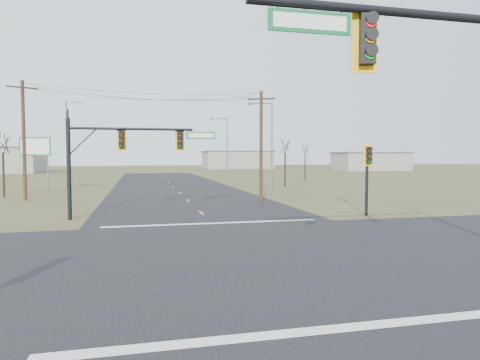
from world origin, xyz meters
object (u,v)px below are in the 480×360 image
at_px(utility_pole_far, 24,139).
at_px(highway_sign, 35,153).
at_px(utility_pole_near, 261,146).
at_px(streetlight_c, 69,140).
at_px(streetlight_a, 270,142).
at_px(streetlight_b, 226,145).
at_px(pedestal_signal_ne, 368,164).
at_px(bare_tree_a, 3,142).
at_px(bare_tree_c, 285,146).
at_px(mast_arm_far, 127,146).
at_px(bare_tree_d, 305,149).

distance_m(utility_pole_far, highway_sign, 7.78).
relative_size(utility_pole_near, streetlight_c, 0.87).
xyz_separation_m(streetlight_a, streetlight_b, (0.23, 23.71, 0.29)).
relative_size(pedestal_signal_ne, bare_tree_a, 0.71).
distance_m(utility_pole_near, bare_tree_c, 20.67).
bearing_deg(utility_pole_far, streetlight_c, 80.92).
xyz_separation_m(streetlight_b, streetlight_c, (-20.69, -14.03, 0.13)).
bearing_deg(mast_arm_far, highway_sign, 112.71).
bearing_deg(mast_arm_far, utility_pole_far, 122.08).
bearing_deg(utility_pole_far, highway_sign, 96.04).
bearing_deg(bare_tree_a, bare_tree_c, 13.13).
xyz_separation_m(streetlight_c, bare_tree_c, (25.19, -0.86, -0.55)).
distance_m(mast_arm_far, utility_pole_near, 10.78).
relative_size(pedestal_signal_ne, bare_tree_d, 0.75).
distance_m(streetlight_b, bare_tree_a, 33.37).
distance_m(streetlight_a, streetlight_c, 22.64).
bearing_deg(streetlight_c, mast_arm_far, -73.44).
bearing_deg(utility_pole_far, bare_tree_c, 21.56).
bearing_deg(streetlight_b, utility_pole_near, -116.12).
height_order(utility_pole_far, streetlight_c, utility_pole_far).
bearing_deg(bare_tree_a, streetlight_c, 59.78).
relative_size(mast_arm_far, streetlight_b, 0.90).
height_order(mast_arm_far, streetlight_a, streetlight_a).
xyz_separation_m(utility_pole_far, streetlight_a, (22.31, 1.87, -0.05)).
bearing_deg(streetlight_b, utility_pole_far, -150.69).
relative_size(mast_arm_far, utility_pole_near, 1.02).
bearing_deg(utility_pole_far, streetlight_a, 4.78).
bearing_deg(streetlight_a, streetlight_b, 65.23).
xyz_separation_m(streetlight_a, bare_tree_d, (11.62, 19.38, -0.30)).
xyz_separation_m(highway_sign, streetlight_a, (23.11, -5.78, 1.13)).
height_order(mast_arm_far, streetlight_b, streetlight_b).
bearing_deg(bare_tree_d, highway_sign, -158.61).
height_order(mast_arm_far, pedestal_signal_ne, mast_arm_far).
bearing_deg(streetlight_c, utility_pole_far, -98.40).
relative_size(utility_pole_far, highway_sign, 1.78).
height_order(utility_pole_near, bare_tree_c, utility_pole_near).
height_order(utility_pole_far, highway_sign, utility_pole_far).
height_order(streetlight_a, bare_tree_a, streetlight_a).
bearing_deg(utility_pole_far, bare_tree_a, 125.76).
height_order(utility_pole_far, bare_tree_a, utility_pole_far).
height_order(streetlight_b, bare_tree_c, streetlight_b).
bearing_deg(bare_tree_a, utility_pole_far, -54.24).
height_order(highway_sign, streetlight_c, streetlight_c).
bearing_deg(mast_arm_far, bare_tree_a, 122.37).
xyz_separation_m(utility_pole_far, streetlight_c, (1.84, 11.55, 0.37)).
xyz_separation_m(streetlight_c, bare_tree_d, (32.08, 9.70, -0.72)).
height_order(bare_tree_c, bare_tree_d, bare_tree_c).
relative_size(utility_pole_near, streetlight_a, 0.94).
relative_size(streetlight_c, bare_tree_a, 1.57).
xyz_separation_m(utility_pole_far, streetlight_b, (22.54, 25.57, 0.24)).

